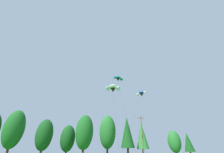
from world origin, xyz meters
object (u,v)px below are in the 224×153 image
object	(u,v)px
parafoil_kite_high_blue_white	(142,94)
parafoil_kite_mid_teal	(118,79)
utility_pole	(142,136)
parafoil_kite_far_white	(113,88)

from	to	relation	value
parafoil_kite_high_blue_white	parafoil_kite_mid_teal	xyz separation A→B (m)	(-9.18, -6.69, 0.80)
utility_pole	parafoil_kite_high_blue_white	bearing A→B (deg)	-87.23
parafoil_kite_high_blue_white	parafoil_kite_far_white	bearing A→B (deg)	-159.81
utility_pole	parafoil_kite_mid_teal	xyz separation A→B (m)	(-9.09, -8.65, 12.71)
parafoil_kite_mid_teal	parafoil_kite_far_white	xyz separation A→B (m)	(-0.63, 3.08, -1.49)
parafoil_kite_high_blue_white	parafoil_kite_mid_teal	size ratio (longest dim) A/B	1.05
parafoil_kite_high_blue_white	parafoil_kite_far_white	world-z (taller)	parafoil_kite_high_blue_white
parafoil_kite_mid_teal	parafoil_kite_high_blue_white	bearing A→B (deg)	36.08
parafoil_kite_mid_teal	utility_pole	bearing A→B (deg)	43.58
parafoil_kite_far_white	parafoil_kite_high_blue_white	bearing A→B (deg)	20.19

